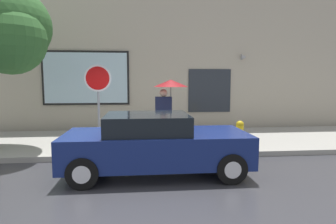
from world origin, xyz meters
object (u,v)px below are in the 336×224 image
Objects in this scene: pedestrian_with_umbrella at (168,92)px; stop_sign at (98,90)px; fire_hydrant at (240,134)px; parked_car at (155,144)px.

stop_sign is at bearing -169.03° from pedestrian_with_umbrella.
fire_hydrant is at bearing -14.45° from pedestrian_with_umbrella.
parked_car is at bearing -52.03° from stop_sign.
fire_hydrant is 2.49m from pedestrian_with_umbrella.
pedestrian_with_umbrella reaches higher than parked_car.
fire_hydrant is 0.32× the size of stop_sign.
pedestrian_with_umbrella reaches higher than fire_hydrant.
parked_car is 1.69× the size of stop_sign.
fire_hydrant is 0.39× the size of pedestrian_with_umbrella.
fire_hydrant is (2.64, 1.80, -0.15)m from parked_car.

